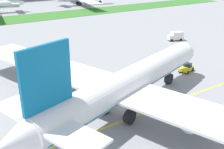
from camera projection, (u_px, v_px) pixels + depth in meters
name	position (u px, v px, depth m)	size (l,w,h in m)	color
ground_plane	(125.00, 108.00, 53.10)	(600.00, 600.00, 0.00)	gray
apron_taxi_line	(137.00, 116.00, 50.27)	(280.00, 0.36, 0.01)	yellow
airliner_foreground	(126.00, 84.00, 49.36)	(50.93, 82.19, 17.08)	white
pushback_tug	(187.00, 68.00, 70.88)	(6.25, 3.67, 2.11)	yellow
service_truck_fuel_bowser	(36.00, 66.00, 70.65)	(6.29, 4.48, 2.66)	black
service_truck_catering_van	(176.00, 36.00, 99.68)	(5.92, 3.85, 3.20)	white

